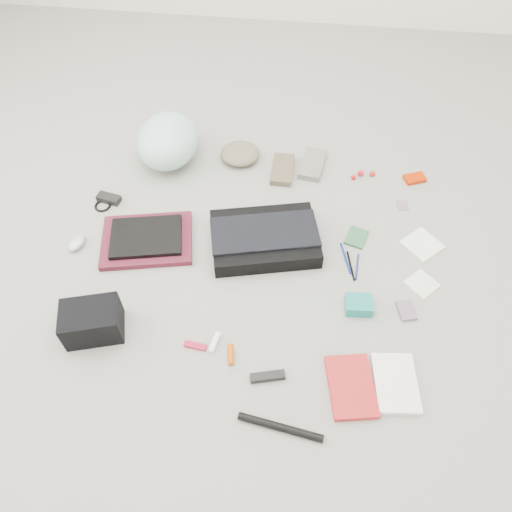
# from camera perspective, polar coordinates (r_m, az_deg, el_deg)

# --- Properties ---
(ground_plane) EXTENTS (4.00, 4.00, 0.00)m
(ground_plane) POSITION_cam_1_polar(r_m,az_deg,el_deg) (2.04, 0.00, -0.86)
(ground_plane) COLOR gray
(messenger_bag) EXTENTS (0.49, 0.40, 0.07)m
(messenger_bag) POSITION_cam_1_polar(r_m,az_deg,el_deg) (2.07, 0.98, 2.00)
(messenger_bag) COLOR black
(messenger_bag) RESTS_ON ground_plane
(bag_flap) EXTENTS (0.47, 0.30, 0.01)m
(bag_flap) POSITION_cam_1_polar(r_m,az_deg,el_deg) (2.04, 0.99, 2.76)
(bag_flap) COLOR black
(bag_flap) RESTS_ON messenger_bag
(laptop_sleeve) EXTENTS (0.43, 0.35, 0.03)m
(laptop_sleeve) POSITION_cam_1_polar(r_m,az_deg,el_deg) (2.15, -12.34, 1.78)
(laptop_sleeve) COLOR #591827
(laptop_sleeve) RESTS_ON ground_plane
(laptop) EXTENTS (0.33, 0.27, 0.02)m
(laptop) POSITION_cam_1_polar(r_m,az_deg,el_deg) (2.13, -12.44, 2.17)
(laptop) COLOR black
(laptop) RESTS_ON laptop_sleeve
(bike_helmet) EXTENTS (0.29, 0.36, 0.22)m
(bike_helmet) POSITION_cam_1_polar(r_m,az_deg,el_deg) (2.45, -10.04, 12.85)
(bike_helmet) COLOR #B6EDE4
(bike_helmet) RESTS_ON ground_plane
(beanie) EXTENTS (0.23, 0.22, 0.07)m
(beanie) POSITION_cam_1_polar(r_m,az_deg,el_deg) (2.46, -1.83, 11.62)
(beanie) COLOR #756A51
(beanie) RESTS_ON ground_plane
(mitten_left) EXTENTS (0.10, 0.20, 0.03)m
(mitten_left) POSITION_cam_1_polar(r_m,az_deg,el_deg) (2.40, 3.06, 9.84)
(mitten_left) COLOR brown
(mitten_left) RESTS_ON ground_plane
(mitten_right) EXTENTS (0.13, 0.22, 0.03)m
(mitten_right) POSITION_cam_1_polar(r_m,az_deg,el_deg) (2.44, 6.46, 10.36)
(mitten_right) COLOR gray
(mitten_right) RESTS_ON ground_plane
(power_brick) EXTENTS (0.11, 0.07, 0.03)m
(power_brick) POSITION_cam_1_polar(r_m,az_deg,el_deg) (2.36, -16.46, 6.32)
(power_brick) COLOR black
(power_brick) RESTS_ON ground_plane
(cable_coil) EXTENTS (0.08, 0.08, 0.01)m
(cable_coil) POSITION_cam_1_polar(r_m,az_deg,el_deg) (2.34, -17.13, 5.50)
(cable_coil) COLOR black
(cable_coil) RESTS_ON ground_plane
(mouse) EXTENTS (0.08, 0.11, 0.04)m
(mouse) POSITION_cam_1_polar(r_m,az_deg,el_deg) (2.21, -19.78, 1.46)
(mouse) COLOR #B0B0B3
(mouse) RESTS_ON ground_plane
(camera_bag) EXTENTS (0.24, 0.20, 0.13)m
(camera_bag) POSITION_cam_1_polar(r_m,az_deg,el_deg) (1.90, -18.22, -7.13)
(camera_bag) COLOR black
(camera_bag) RESTS_ON ground_plane
(multitool) EXTENTS (0.08, 0.03, 0.01)m
(multitool) POSITION_cam_1_polar(r_m,az_deg,el_deg) (1.84, -6.95, -10.15)
(multitool) COLOR maroon
(multitool) RESTS_ON ground_plane
(toiletry_tube_white) EXTENTS (0.04, 0.08, 0.02)m
(toiletry_tube_white) POSITION_cam_1_polar(r_m,az_deg,el_deg) (1.84, -4.76, -9.82)
(toiletry_tube_white) COLOR white
(toiletry_tube_white) RESTS_ON ground_plane
(toiletry_tube_orange) EXTENTS (0.04, 0.08, 0.02)m
(toiletry_tube_orange) POSITION_cam_1_polar(r_m,az_deg,el_deg) (1.81, -2.91, -11.18)
(toiletry_tube_orange) COLOR #BF4802
(toiletry_tube_orange) RESTS_ON ground_plane
(u_lock) EXTENTS (0.13, 0.06, 0.02)m
(u_lock) POSITION_cam_1_polar(r_m,az_deg,el_deg) (1.77, 1.32, -13.61)
(u_lock) COLOR black
(u_lock) RESTS_ON ground_plane
(bike_pump) EXTENTS (0.28, 0.07, 0.03)m
(bike_pump) POSITION_cam_1_polar(r_m,az_deg,el_deg) (1.71, 2.79, -18.96)
(bike_pump) COLOR black
(bike_pump) RESTS_ON ground_plane
(book_red) EXTENTS (0.19, 0.25, 0.02)m
(book_red) POSITION_cam_1_polar(r_m,az_deg,el_deg) (1.79, 10.82, -14.44)
(book_red) COLOR red
(book_red) RESTS_ON ground_plane
(book_white) EXTENTS (0.17, 0.23, 0.02)m
(book_white) POSITION_cam_1_polar(r_m,az_deg,el_deg) (1.83, 15.66, -13.81)
(book_white) COLOR white
(book_white) RESTS_ON ground_plane
(notepad) EXTENTS (0.11, 0.12, 0.01)m
(notepad) POSITION_cam_1_polar(r_m,az_deg,el_deg) (2.16, 11.41, 2.11)
(notepad) COLOR #2A5D37
(notepad) RESTS_ON ground_plane
(pen_blue) EXTENTS (0.05, 0.16, 0.01)m
(pen_blue) POSITION_cam_1_polar(r_m,az_deg,el_deg) (2.08, 10.21, -0.25)
(pen_blue) COLOR navy
(pen_blue) RESTS_ON ground_plane
(pen_black) EXTENTS (0.04, 0.15, 0.01)m
(pen_black) POSITION_cam_1_polar(r_m,az_deg,el_deg) (2.06, 10.77, -1.10)
(pen_black) COLOR black
(pen_black) RESTS_ON ground_plane
(pen_navy) EXTENTS (0.02, 0.13, 0.01)m
(pen_navy) POSITION_cam_1_polar(r_m,az_deg,el_deg) (2.06, 11.49, -1.21)
(pen_navy) COLOR navy
(pen_navy) RESTS_ON ground_plane
(accordion_wallet) EXTENTS (0.11, 0.09, 0.05)m
(accordion_wallet) POSITION_cam_1_polar(r_m,az_deg,el_deg) (1.93, 11.67, -5.50)
(accordion_wallet) COLOR teal
(accordion_wallet) RESTS_ON ground_plane
(card_deck) EXTENTS (0.08, 0.10, 0.02)m
(card_deck) POSITION_cam_1_polar(r_m,az_deg,el_deg) (1.99, 16.78, -5.99)
(card_deck) COLOR gray
(card_deck) RESTS_ON ground_plane
(napkin_top) EXTENTS (0.19, 0.19, 0.01)m
(napkin_top) POSITION_cam_1_polar(r_m,az_deg,el_deg) (2.21, 18.47, 1.26)
(napkin_top) COLOR white
(napkin_top) RESTS_ON ground_plane
(napkin_bottom) EXTENTS (0.15, 0.15, 0.01)m
(napkin_bottom) POSITION_cam_1_polar(r_m,az_deg,el_deg) (2.08, 18.45, -3.05)
(napkin_bottom) COLOR white
(napkin_bottom) RESTS_ON ground_plane
(lollipop_a) EXTENTS (0.03, 0.03, 0.02)m
(lollipop_a) POSITION_cam_1_polar(r_m,az_deg,el_deg) (2.41, 11.08, 8.80)
(lollipop_a) COLOR #B80D0B
(lollipop_a) RESTS_ON ground_plane
(lollipop_b) EXTENTS (0.03, 0.03, 0.03)m
(lollipop_b) POSITION_cam_1_polar(r_m,az_deg,el_deg) (2.43, 11.88, 9.24)
(lollipop_b) COLOR red
(lollipop_b) RESTS_ON ground_plane
(lollipop_c) EXTENTS (0.03, 0.03, 0.03)m
(lollipop_c) POSITION_cam_1_polar(r_m,az_deg,el_deg) (2.44, 13.17, 9.14)
(lollipop_c) COLOR red
(lollipop_c) RESTS_ON ground_plane
(altoids_tin) EXTENTS (0.11, 0.09, 0.02)m
(altoids_tin) POSITION_cam_1_polar(r_m,az_deg,el_deg) (2.47, 17.68, 8.44)
(altoids_tin) COLOR #BF2800
(altoids_tin) RESTS_ON ground_plane
(stamp_sheet) EXTENTS (0.05, 0.06, 0.00)m
(stamp_sheet) POSITION_cam_1_polar(r_m,az_deg,el_deg) (2.34, 16.41, 5.56)
(stamp_sheet) COLOR gray
(stamp_sheet) RESTS_ON ground_plane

